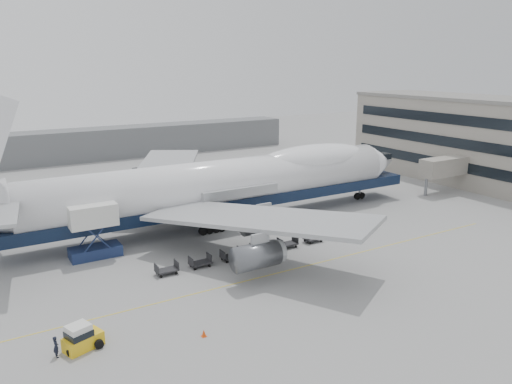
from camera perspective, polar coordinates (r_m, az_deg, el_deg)
ground at (r=59.20m, az=1.49°, el=-6.70°), size 260.00×260.00×0.00m
apron_line at (r=54.60m, az=4.90°, el=-8.62°), size 60.00×0.15×0.01m
hangar at (r=119.56m, az=-21.16°, el=4.88°), size 110.00×8.00×7.00m
airliner at (r=67.80m, az=-3.45°, el=1.00°), size 67.00×55.30×19.98m
catering_truck at (r=59.08m, az=-18.09°, el=-3.92°), size 5.63×3.94×6.24m
baggage_tug at (r=42.09m, az=-19.33°, el=-15.46°), size 3.20×2.37×2.09m
ground_worker at (r=41.76m, az=-21.89°, el=-16.09°), size 0.50×0.68×1.70m
traffic_cone at (r=41.97m, az=-5.98°, el=-15.75°), size 0.41×0.41×0.61m
dolly_0 at (r=53.46m, az=-10.17°, el=-8.71°), size 2.30×1.35×1.30m
dolly_1 at (r=54.78m, az=-6.41°, el=-7.99°), size 2.30×1.35×1.30m
dolly_2 at (r=56.33m, az=-2.85°, el=-7.26°), size 2.30×1.35×1.30m
dolly_3 at (r=58.09m, az=0.50°, el=-6.56°), size 2.30×1.35×1.30m
dolly_4 at (r=60.05m, az=3.63°, el=-5.87°), size 2.30×1.35×1.30m
dolly_5 at (r=62.17m, az=6.55°, el=-5.22°), size 2.30×1.35×1.30m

